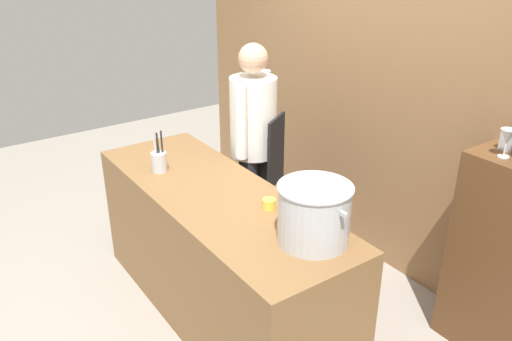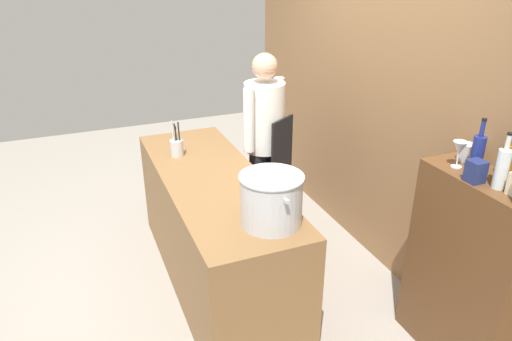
% 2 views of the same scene
% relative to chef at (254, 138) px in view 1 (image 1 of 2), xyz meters
% --- Properties ---
extents(ground_plane, '(8.00, 8.00, 0.00)m').
position_rel_chef_xyz_m(ground_plane, '(0.48, -0.62, -0.96)').
color(ground_plane, gray).
extents(brick_back_panel, '(4.40, 0.10, 3.00)m').
position_rel_chef_xyz_m(brick_back_panel, '(0.48, 0.78, 0.54)').
color(brick_back_panel, olive).
rests_on(brick_back_panel, ground_plane).
extents(prep_counter, '(2.08, 0.70, 0.90)m').
position_rel_chef_xyz_m(prep_counter, '(0.48, -0.62, -0.51)').
color(prep_counter, brown).
rests_on(prep_counter, ground_plane).
extents(chef, '(0.41, 0.46, 1.66)m').
position_rel_chef_xyz_m(chef, '(0.00, 0.00, 0.00)').
color(chef, black).
rests_on(chef, ground_plane).
extents(stockpot_large, '(0.44, 0.38, 0.31)m').
position_rel_chef_xyz_m(stockpot_large, '(1.23, -0.49, 0.09)').
color(stockpot_large, '#B7BABF').
rests_on(stockpot_large, prep_counter).
extents(utensil_crock, '(0.10, 0.10, 0.29)m').
position_rel_chef_xyz_m(utensil_crock, '(-0.01, -0.76, 0.01)').
color(utensil_crock, '#B7BABF').
rests_on(utensil_crock, prep_counter).
extents(butter_jar, '(0.08, 0.08, 0.06)m').
position_rel_chef_xyz_m(butter_jar, '(0.82, -0.47, -0.04)').
color(butter_jar, yellow).
rests_on(butter_jar, prep_counter).
extents(wine_glass_wide, '(0.08, 0.08, 0.16)m').
position_rel_chef_xyz_m(wine_glass_wide, '(1.60, 0.52, 0.40)').
color(wine_glass_wide, silver).
rests_on(wine_glass_wide, bar_cabinet).
extents(spice_tin_silver, '(0.08, 0.08, 0.11)m').
position_rel_chef_xyz_m(spice_tin_silver, '(1.55, 0.64, 0.34)').
color(spice_tin_silver, '#B2B2B7').
rests_on(spice_tin_silver, bar_cabinet).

